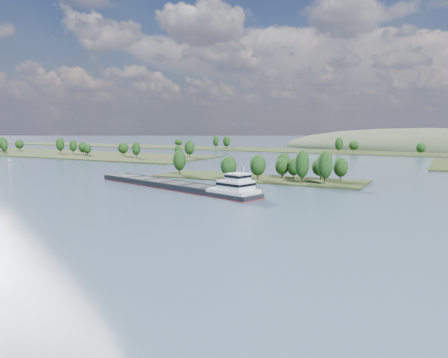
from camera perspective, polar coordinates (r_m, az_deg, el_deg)
The scene contains 7 objects.
ground at distance 154.21m, azimuth -4.53°, elevation -2.44°, with size 1800.00×1800.00×0.00m, color #334758.
tree_island at distance 203.32m, azimuth 5.92°, elevation 1.02°, with size 100.00×31.07×15.49m.
left_bank at distance 410.39m, azimuth -21.38°, elevation 3.21°, with size 300.00×80.00×15.21m.
back_shoreline at distance 415.88m, azimuth 17.34°, elevation 3.38°, with size 900.00×60.00×15.62m.
hill_west at distance 509.76m, azimuth 25.26°, elevation 3.58°, with size 320.00×160.00×44.00m, color #38452F.
cargo_barge at distance 174.13m, azimuth -5.52°, elevation -0.85°, with size 87.70×35.20×11.96m.
motorboat at distance 326.55m, azimuth -26.20°, elevation 2.13°, with size 2.41×6.40×2.47m, color silver.
Camera 1 is at (81.02, -8.69, 25.61)m, focal length 35.00 mm.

